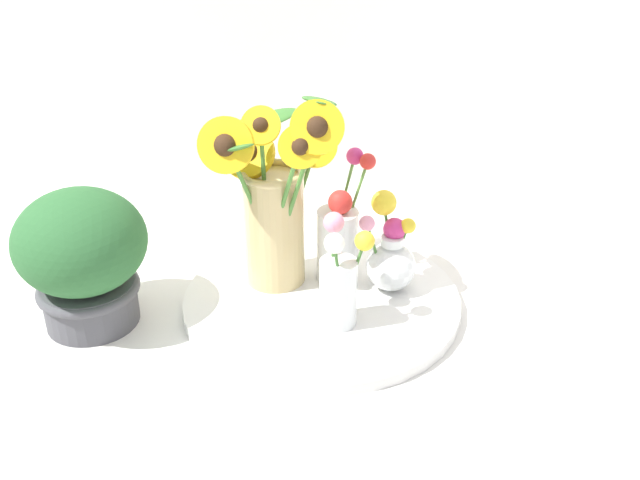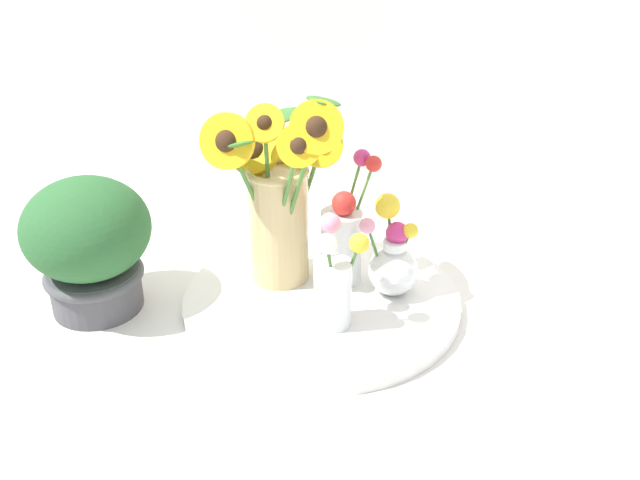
{
  "view_description": "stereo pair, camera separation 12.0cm",
  "coord_description": "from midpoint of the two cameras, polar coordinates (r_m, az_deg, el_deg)",
  "views": [
    {
      "loc": [
        0.06,
        -0.97,
        0.71
      ],
      "look_at": [
        -0.0,
        0.07,
        0.13
      ],
      "focal_mm": 42.0,
      "sensor_mm": 36.0,
      "label": 1
    },
    {
      "loc": [
        0.18,
        -0.96,
        0.71
      ],
      "look_at": [
        -0.0,
        0.07,
        0.13
      ],
      "focal_mm": 42.0,
      "sensor_mm": 36.0,
      "label": 2
    }
  ],
  "objects": [
    {
      "name": "vase_small_back",
      "position": [
        1.26,
        -1.25,
        0.21
      ],
      "size": [
        0.1,
        0.1,
        0.22
      ],
      "color": "white",
      "rests_on": "serving_tray"
    },
    {
      "name": "mason_jar_sunflowers",
      "position": [
        1.23,
        -6.37,
        2.8
      ],
      "size": [
        0.24,
        0.22,
        0.35
      ],
      "color": "#D1B77A",
      "rests_on": "serving_tray"
    },
    {
      "name": "ground_plane",
      "position": [
        1.2,
        -2.95,
        -7.11
      ],
      "size": [
        6.0,
        6.0,
        0.0
      ],
      "primitive_type": "plane",
      "color": "silver"
    },
    {
      "name": "potted_plant",
      "position": [
        1.24,
        -20.32,
        -1.17
      ],
      "size": [
        0.21,
        0.21,
        0.23
      ],
      "color": "#4C4C51",
      "rests_on": "ground_plane"
    },
    {
      "name": "vase_bulb_right",
      "position": [
        1.24,
        2.65,
        -1.23
      ],
      "size": [
        0.1,
        0.09,
        0.17
      ],
      "color": "white",
      "rests_on": "serving_tray"
    },
    {
      "name": "serving_tray",
      "position": [
        1.26,
        -2.73,
        -4.75
      ],
      "size": [
        0.46,
        0.46,
        0.02
      ],
      "color": "white",
      "rests_on": "ground_plane"
    },
    {
      "name": "vase_small_center",
      "position": [
        1.15,
        -1.5,
        -3.2
      ],
      "size": [
        0.08,
        0.08,
        0.18
      ],
      "color": "white",
      "rests_on": "serving_tray"
    }
  ]
}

